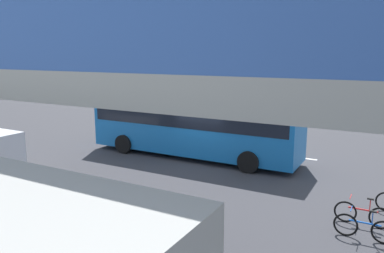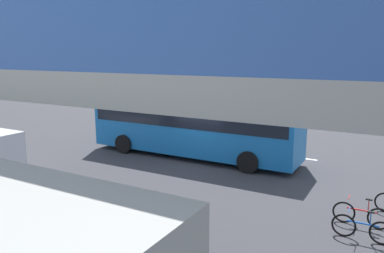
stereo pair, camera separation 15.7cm
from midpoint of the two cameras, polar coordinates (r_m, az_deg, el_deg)
ground at (r=19.53m, az=1.78°, el=-5.35°), size 80.00×80.00×0.00m
city_bus at (r=20.14m, az=-0.17°, el=0.68°), size 11.54×2.85×3.15m
bicycle_blue at (r=12.69m, az=24.28°, el=-13.82°), size 1.77×0.44×0.96m
bicycle_red at (r=13.65m, az=24.08°, el=-12.05°), size 1.77×0.44×0.96m
pedestrian at (r=24.22m, az=-1.22°, el=0.04°), size 0.38×0.38×1.79m
traffic_sign at (r=22.45m, az=2.21°, el=1.76°), size 0.08×0.60×2.80m
lane_dash_leftmost at (r=21.04m, az=15.51°, el=-4.53°), size 2.00×0.20×0.01m
lane_dash_left at (r=22.25m, az=5.44°, el=-3.34°), size 2.00×0.20×0.01m
lane_dash_centre at (r=24.06m, az=-3.33°, el=-2.21°), size 2.00×0.20×0.01m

